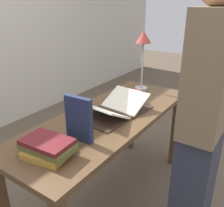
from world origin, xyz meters
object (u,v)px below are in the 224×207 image
at_px(book_standing_upright, 79,119).
at_px(person_reader, 202,128).
at_px(open_book, 115,109).
at_px(coffee_mug, 136,96).
at_px(reading_lamp, 143,44).
at_px(book_stack_tall, 48,147).

xyz_separation_m(book_standing_upright, person_reader, (0.38, -0.58, -0.05)).
relative_size(open_book, coffee_mug, 5.30).
xyz_separation_m(open_book, coffee_mug, (0.28, -0.01, 0.01)).
distance_m(coffee_mug, person_reader, 0.68).
bearing_deg(reading_lamp, book_standing_upright, -172.46).
distance_m(book_stack_tall, person_reader, 0.85).
bearing_deg(coffee_mug, book_stack_tall, 179.58).
height_order(reading_lamp, person_reader, person_reader).
bearing_deg(person_reader, book_stack_tall, -45.93).
height_order(coffee_mug, person_reader, person_reader).
bearing_deg(book_standing_upright, reading_lamp, 5.18).
bearing_deg(open_book, reading_lamp, 14.63).
bearing_deg(open_book, book_stack_tall, -174.28).
bearing_deg(open_book, book_standing_upright, -169.65).
xyz_separation_m(reading_lamp, person_reader, (-0.61, -0.71, -0.32)).
bearing_deg(book_stack_tall, person_reader, -45.93).
distance_m(book_stack_tall, coffee_mug, 0.91).
xyz_separation_m(book_standing_upright, coffee_mug, (0.70, 0.03, -0.09)).
xyz_separation_m(reading_lamp, coffee_mug, (-0.29, -0.11, -0.35)).
xyz_separation_m(book_stack_tall, coffee_mug, (0.91, -0.01, 0.00)).
height_order(book_stack_tall, book_standing_upright, book_standing_upright).
relative_size(open_book, book_standing_upright, 2.11).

